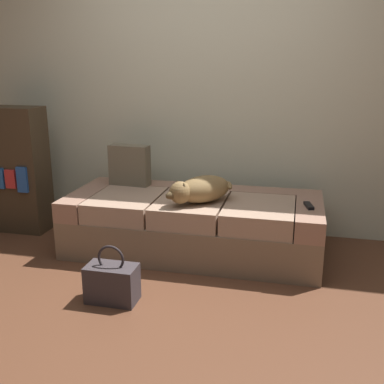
{
  "coord_description": "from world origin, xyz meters",
  "views": [
    {
      "loc": [
        0.78,
        -2.29,
        1.47
      ],
      "look_at": [
        0.0,
        0.99,
        0.5
      ],
      "focal_mm": 42.82,
      "sensor_mm": 36.0,
      "label": 1
    }
  ],
  "objects": [
    {
      "name": "tv_remote",
      "position": [
        0.87,
        0.97,
        0.47
      ],
      "size": [
        0.08,
        0.16,
        0.02
      ],
      "primitive_type": "cube",
      "rotation": [
        0.0,
        0.0,
        0.23
      ],
      "color": "black",
      "rests_on": "couch"
    },
    {
      "name": "dog_tan",
      "position": [
        0.08,
        0.9,
        0.56
      ],
      "size": [
        0.49,
        0.5,
        0.2
      ],
      "color": "olive",
      "rests_on": "couch"
    },
    {
      "name": "back_wall",
      "position": [
        0.0,
        1.67,
        1.4
      ],
      "size": [
        6.4,
        0.1,
        2.8
      ],
      "primitive_type": "cube",
      "color": "beige",
      "rests_on": "ground"
    },
    {
      "name": "bookshelf",
      "position": [
        -1.65,
        1.18,
        0.55
      ],
      "size": [
        0.56,
        0.3,
        1.1
      ],
      "color": "#423423",
      "rests_on": "ground"
    },
    {
      "name": "couch",
      "position": [
        0.0,
        1.04,
        0.23
      ],
      "size": [
        1.97,
        0.85,
        0.45
      ],
      "color": "#856D55",
      "rests_on": "ground"
    },
    {
      "name": "throw_pillow",
      "position": [
        -0.61,
        1.27,
        0.62
      ],
      "size": [
        0.35,
        0.14,
        0.34
      ],
      "primitive_type": "cube",
      "rotation": [
        0.0,
        0.0,
        -0.07
      ],
      "color": "#6F6550",
      "rests_on": "couch"
    },
    {
      "name": "ground_plane",
      "position": [
        0.0,
        0.0,
        0.0
      ],
      "size": [
        10.0,
        10.0,
        0.0
      ],
      "primitive_type": "plane",
      "color": "brown"
    },
    {
      "name": "handbag",
      "position": [
        -0.32,
        0.14,
        0.13
      ],
      "size": [
        0.32,
        0.18,
        0.38
      ],
      "color": "#3D3539",
      "rests_on": "ground"
    }
  ]
}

